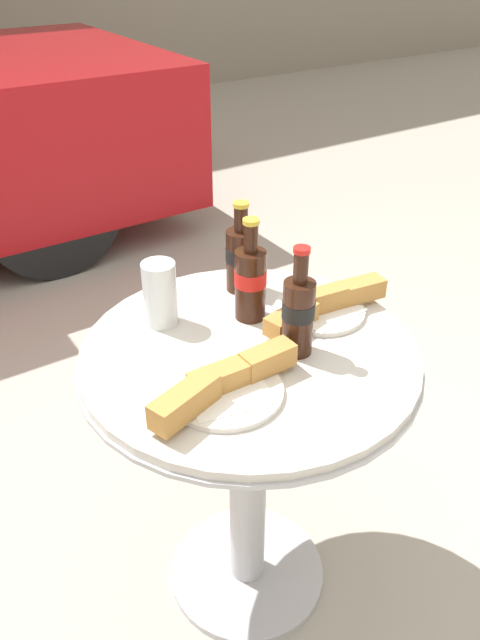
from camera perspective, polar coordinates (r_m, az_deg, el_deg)
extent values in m
plane|color=#A8A093|center=(1.81, 0.65, -22.09)|extent=(30.00, 30.00, 0.00)
cylinder|color=#B7B7BC|center=(1.80, 0.65, -21.91)|extent=(0.41, 0.41, 0.02)
cylinder|color=#B7B7BC|center=(1.52, 0.74, -14.03)|extent=(0.09, 0.09, 0.70)
cylinder|color=#B7B7BC|center=(1.29, 0.84, -3.49)|extent=(0.71, 0.71, 0.01)
cylinder|color=beige|center=(1.29, 0.85, -2.95)|extent=(0.70, 0.70, 0.02)
cylinder|color=#33190F|center=(1.23, 5.32, 0.20)|extent=(0.06, 0.06, 0.16)
cylinder|color=black|center=(1.22, 5.37, 0.95)|extent=(0.07, 0.07, 0.04)
cylinder|color=#33190F|center=(1.18, 5.59, 4.79)|extent=(0.03, 0.03, 0.06)
cylinder|color=red|center=(1.16, 5.69, 6.40)|extent=(0.03, 0.03, 0.01)
cylinder|color=#33190F|center=(1.45, 0.09, 5.45)|extent=(0.07, 0.07, 0.15)
cylinder|color=black|center=(1.45, 0.09, 6.08)|extent=(0.07, 0.07, 0.03)
cylinder|color=#33190F|center=(1.41, 0.09, 9.21)|extent=(0.03, 0.03, 0.06)
cylinder|color=gold|center=(1.40, 0.10, 10.52)|extent=(0.04, 0.04, 0.01)
cylinder|color=#33190F|center=(1.34, 0.96, 3.21)|extent=(0.07, 0.07, 0.16)
cylinder|color=red|center=(1.33, 0.97, 3.92)|extent=(0.07, 0.07, 0.03)
cylinder|color=#33190F|center=(1.29, 1.00, 7.51)|extent=(0.03, 0.03, 0.06)
cylinder|color=gold|center=(1.28, 1.02, 9.01)|extent=(0.03, 0.03, 0.01)
cylinder|color=#C68923|center=(1.34, -7.27, 1.81)|extent=(0.07, 0.07, 0.11)
cylinder|color=silver|center=(1.33, -7.32, 2.40)|extent=(0.07, 0.07, 0.14)
cylinder|color=silver|center=(1.16, -1.41, -6.49)|extent=(0.22, 0.22, 0.01)
cube|color=white|center=(1.16, -1.41, -6.23)|extent=(0.18, 0.18, 0.00)
cube|color=#B77F3D|center=(1.09, -5.06, -7.44)|extent=(0.15, 0.09, 0.05)
cube|color=#B77F3D|center=(1.15, -1.58, -5.22)|extent=(0.13, 0.05, 0.04)
cube|color=#B77F3D|center=(1.19, 2.56, -3.58)|extent=(0.11, 0.05, 0.05)
cylinder|color=silver|center=(1.40, 7.25, 0.87)|extent=(0.20, 0.20, 0.01)
cube|color=white|center=(1.40, 7.27, 1.12)|extent=(0.17, 0.17, 0.00)
cube|color=#B77F3D|center=(1.32, 4.63, 0.18)|extent=(0.14, 0.07, 0.04)
cube|color=#B77F3D|center=(1.38, 7.55, 1.86)|extent=(0.11, 0.05, 0.05)
cube|color=#B77F3D|center=(1.44, 10.94, 2.75)|extent=(0.12, 0.06, 0.04)
cylinder|color=black|center=(3.14, -17.11, 9.90)|extent=(0.68, 0.20, 0.68)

